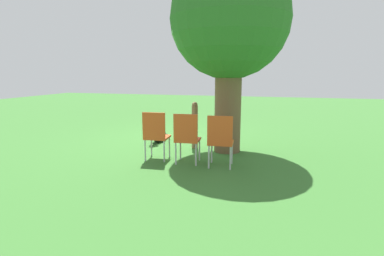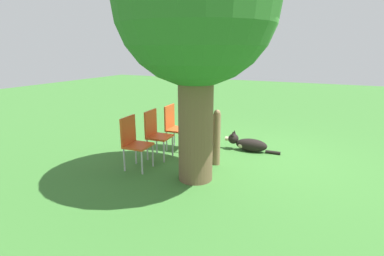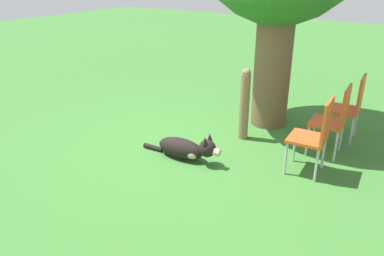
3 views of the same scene
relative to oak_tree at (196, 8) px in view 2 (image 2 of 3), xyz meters
name	(u,v)px [view 2 (image 2 of 3)]	position (x,y,z in m)	size (l,w,h in m)	color
ground_plane	(251,162)	(-0.65, -1.17, -2.68)	(30.00, 30.00, 0.00)	#38702D
oak_tree	(196,8)	(0.00, 0.00, 0.00)	(2.43, 2.43, 3.97)	brown
dog	(247,144)	(-0.40, -1.76, -2.53)	(1.18, 0.29, 0.41)	black
fence_post	(217,137)	(-0.08, -0.75, -2.15)	(0.14, 0.14, 1.05)	#846647
red_chair_0	(174,125)	(1.07, -1.22, -2.14)	(0.45, 0.47, 0.95)	#D14C1E
red_chair_1	(156,131)	(1.13, -0.58, -2.14)	(0.45, 0.47, 0.95)	#D14C1E
red_chair_2	(134,140)	(1.19, 0.06, -2.14)	(0.45, 0.47, 0.95)	#D14C1E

